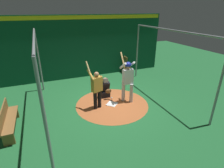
# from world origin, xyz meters

# --- Properties ---
(ground_plane) EXTENTS (25.56, 25.56, 0.00)m
(ground_plane) POSITION_xyz_m (0.00, 0.00, 0.00)
(ground_plane) COLOR #216633
(dirt_circle) EXTENTS (3.11, 3.11, 0.01)m
(dirt_circle) POSITION_xyz_m (0.00, 0.00, 0.00)
(dirt_circle) COLOR #B76033
(dirt_circle) RESTS_ON ground
(home_plate) EXTENTS (0.59, 0.59, 0.01)m
(home_plate) POSITION_xyz_m (0.00, 0.00, 0.01)
(home_plate) COLOR white
(home_plate) RESTS_ON dirt_circle
(batter) EXTENTS (0.68, 0.49, 2.15)m
(batter) POSITION_xyz_m (-0.01, 0.72, 1.11)
(batter) COLOR #BCBCC0
(batter) RESTS_ON ground
(catcher) EXTENTS (0.58, 0.40, 0.97)m
(catcher) POSITION_xyz_m (-0.77, -0.03, 0.38)
(catcher) COLOR black
(catcher) RESTS_ON ground
(visitor) EXTENTS (0.54, 0.58, 1.97)m
(visitor) POSITION_xyz_m (0.05, -0.68, 0.92)
(visitor) COLOR black
(visitor) RESTS_ON ground
(back_wall) EXTENTS (0.23, 9.56, 3.55)m
(back_wall) POSITION_xyz_m (-3.88, 0.00, 1.79)
(back_wall) COLOR #0F472D
(back_wall) RESTS_ON ground
(cage_frame) EXTENTS (5.46, 5.43, 3.03)m
(cage_frame) POSITION_xyz_m (0.00, 0.00, 2.11)
(cage_frame) COLOR gray
(cage_frame) RESTS_ON ground
(bat_rack) EXTENTS (0.70, 0.18, 1.05)m
(bat_rack) POSITION_xyz_m (-3.64, 2.37, 0.49)
(bat_rack) COLOR olive
(bat_rack) RESTS_ON ground
(bench) EXTENTS (1.79, 0.36, 0.85)m
(bench) POSITION_xyz_m (0.37, -3.88, 0.45)
(bench) COLOR olive
(bench) RESTS_ON ground
(baseball_0) EXTENTS (0.07, 0.07, 0.07)m
(baseball_0) POSITION_xyz_m (-0.75, 0.87, 0.04)
(baseball_0) COLOR white
(baseball_0) RESTS_ON dirt_circle
(baseball_1) EXTENTS (0.07, 0.07, 0.07)m
(baseball_1) POSITION_xyz_m (-0.48, 0.18, 0.04)
(baseball_1) COLOR white
(baseball_1) RESTS_ON dirt_circle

